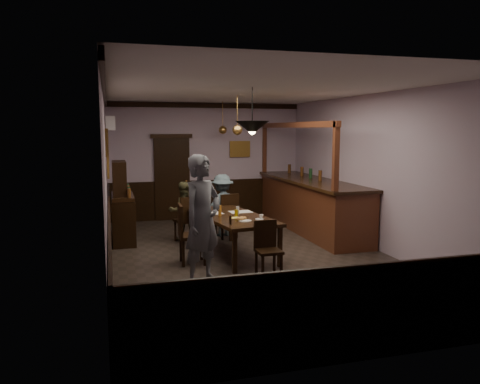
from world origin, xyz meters
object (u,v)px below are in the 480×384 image
object	(u,v)px
chair_far_left	(188,217)
person_seated_right	(222,205)
bar_counter	(309,203)
dining_table	(232,219)
chair_side	(187,231)
sideboard	(122,210)
person_standing	(203,220)
coffee_cup	(261,217)
chair_near	(267,246)
person_seated_left	(183,211)
pendant_brass_far	(223,130)
pendant_iron	(252,128)
pendant_brass_mid	(237,130)
soda_can	(236,213)
chair_far_right	(228,214)

from	to	relation	value
chair_far_left	person_seated_right	xyz separation A→B (m)	(0.83, 0.42, 0.15)
chair_far_left	bar_counter	xyz separation A→B (m)	(2.92, 0.48, 0.10)
dining_table	chair_side	world-z (taller)	chair_side
sideboard	bar_counter	distance (m)	4.20
person_standing	coffee_cup	world-z (taller)	person_standing
chair_near	person_seated_left	size ratio (longest dim) A/B	0.71
sideboard	pendant_brass_far	bearing A→B (deg)	31.30
sideboard	pendant_iron	bearing A→B (deg)	-49.80
pendant_iron	person_seated_left	bearing A→B (deg)	110.15
pendant_brass_mid	pendant_brass_far	distance (m)	2.10
person_seated_left	chair_side	bearing A→B (deg)	76.81
person_seated_left	bar_counter	distance (m)	2.98
soda_can	coffee_cup	bearing A→B (deg)	-49.01
dining_table	coffee_cup	world-z (taller)	coffee_cup
person_seated_right	chair_far_left	bearing A→B (deg)	12.73
soda_can	pendant_brass_far	distance (m)	3.63
dining_table	bar_counter	xyz separation A→B (m)	(2.28, 1.67, -0.06)
dining_table	sideboard	size ratio (longest dim) A/B	1.39
person_seated_left	pendant_brass_mid	size ratio (longest dim) A/B	1.53
chair_side	pendant_brass_far	world-z (taller)	pendant_brass_far
person_seated_left	person_seated_right	size ratio (longest dim) A/B	0.92
person_seated_right	coffee_cup	distance (m)	2.12
bar_counter	pendant_brass_far	xyz separation A→B (m)	(-1.69, 1.50, 1.67)
dining_table	chair_side	distance (m)	0.96
dining_table	person_seated_right	world-z (taller)	person_seated_right
person_standing	coffee_cup	distance (m)	1.53
person_standing	soda_can	world-z (taller)	person_standing
dining_table	person_standing	size ratio (longest dim) A/B	1.20
person_standing	chair_near	bearing A→B (deg)	-31.49
pendant_brass_mid	person_seated_left	bearing A→B (deg)	160.64
coffee_cup	pendant_brass_far	distance (m)	3.97
chair_side	person_seated_right	size ratio (longest dim) A/B	0.77
chair_near	sideboard	xyz separation A→B (m)	(-2.15, 2.95, 0.19)
chair_far_left	person_standing	world-z (taller)	person_standing
pendant_iron	dining_table	bearing A→B (deg)	99.31
soda_can	chair_near	bearing A→B (deg)	-81.48
person_seated_left	soda_can	world-z (taller)	person_seated_left
chair_side	pendant_brass_mid	size ratio (longest dim) A/B	1.29
chair_far_left	person_standing	xyz separation A→B (m)	(-0.19, -2.59, 0.45)
sideboard	pendant_iron	world-z (taller)	pendant_iron
dining_table	pendant_brass_mid	bearing A→B (deg)	70.09
chair_side	pendant_brass_far	xyz separation A→B (m)	(1.48, 3.50, 1.73)
chair_near	pendant_brass_mid	xyz separation A→B (m)	(0.16, 2.38, 1.82)
person_standing	bar_counter	size ratio (longest dim) A/B	0.44
chair_far_right	soda_can	distance (m)	1.47
chair_near	pendant_brass_far	world-z (taller)	pendant_brass_far
person_standing	bar_counter	distance (m)	4.39
person_standing	chair_far_left	bearing A→B (deg)	49.14
person_seated_right	coffee_cup	bearing A→B (deg)	81.38
chair_far_left	bar_counter	world-z (taller)	bar_counter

